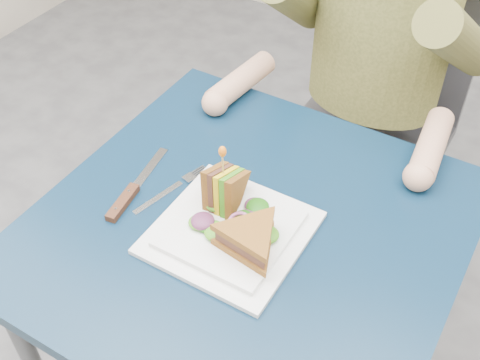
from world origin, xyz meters
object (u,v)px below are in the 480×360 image
Objects in this scene: chair at (379,101)px; sandwich_flat at (250,239)px; plate at (231,231)px; knife at (128,196)px; table at (247,252)px; sandwich_upright at (223,190)px; fork at (170,190)px.

sandwich_flat is at bearing -87.09° from chair.
chair is 3.58× the size of plate.
knife is (-0.23, -0.80, 0.20)m from chair.
table is 4.80× the size of sandwich_flat.
table is at bearing 69.42° from plate.
sandwich_upright reaches higher than table.
sandwich_flat is at bearing -35.84° from sandwich_upright.
sandwich_upright is at bearing -94.37° from chair.
table is at bearing -90.00° from chair.
sandwich_flat is 0.12m from sandwich_upright.
fork is (-0.17, -0.00, 0.08)m from table.
sandwich_flat is at bearing -56.85° from table.
knife is at bearing -106.08° from chair.
sandwich_upright is at bearing 20.85° from knife.
chair reaches higher than sandwich_flat.
chair is 6.72× the size of sandwich_upright.
sandwich_upright is at bearing 144.16° from sandwich_flat.
sandwich_upright reaches higher than sandwich_flat.
chair reaches higher than sandwich_upright.
fork is (-0.17, -0.75, 0.19)m from chair.
table is at bearing 123.15° from sandwich_flat.
plate is (-0.01, -0.04, 0.09)m from table.
knife is at bearing 179.26° from sandwich_flat.
sandwich_flat is at bearing -24.44° from plate.
sandwich_flat reaches higher than plate.
knife is (-0.23, -0.06, 0.09)m from table.
sandwich_upright is 0.63× the size of knife.
table is 0.81× the size of chair.
knife is at bearing -159.15° from sandwich_upright.
table is at bearing -7.53° from sandwich_upright.
sandwich_flat reaches higher than fork.
plate reaches higher than fork.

